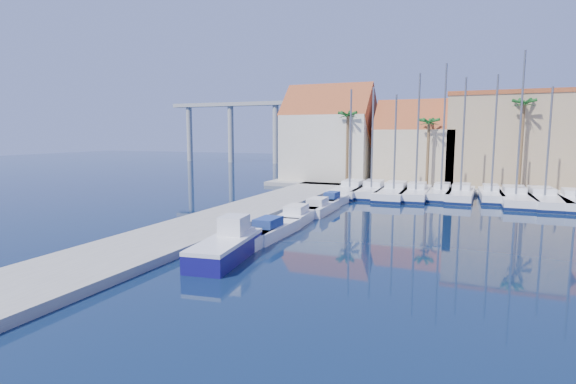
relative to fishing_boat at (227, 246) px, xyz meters
The scene contains 26 objects.
ground 7.71m from the fishing_boat, 63.37° to the right, with size 260.00×260.00×0.00m, color black.
quay_west 8.68m from the fishing_boat, 129.94° to the left, with size 6.00×77.00×0.50m, color gray.
shore_north 43.28m from the fishing_boat, 71.91° to the left, with size 54.00×16.00×0.50m, color gray.
fishing_boat is the anchor object (origin of this frame).
motorboat_west_0 1.97m from the fishing_boat, 91.57° to the left, with size 1.96×5.71×1.40m.
motorboat_west_1 5.94m from the fishing_boat, 89.72° to the left, with size 2.04×6.09×1.40m.
motorboat_west_2 11.72m from the fishing_boat, 91.14° to the left, with size 2.44×6.55×1.40m.
motorboat_west_3 16.12m from the fishing_boat, 89.74° to the left, with size 2.11×6.34×1.40m.
motorboat_west_4 20.42m from the fishing_boat, 89.80° to the left, with size 1.81×5.12×1.40m.
sailboat_0 28.74m from the fishing_boat, 90.65° to the left, with size 3.20×11.18×11.88m.
sailboat_1 29.45m from the fishing_boat, 86.10° to the left, with size 3.15×10.79×12.10m.
sailboat_2 29.15m from the fishing_boat, 80.85° to the left, with size 3.02×11.33×11.16m.
sailboat_3 29.76m from the fishing_boat, 76.49° to the left, with size 2.78×9.98×13.30m.
sailboat_4 31.21m from the fishing_boat, 72.25° to the left, with size 2.42×8.52×14.28m.
sailboat_5 31.93m from the fishing_boat, 68.90° to the left, with size 2.91×9.83×12.79m.
sailboat_6 33.44m from the fishing_boat, 64.40° to the left, with size 2.56×8.41×12.98m.
sailboat_7 33.58m from the fishing_boat, 60.25° to the left, with size 3.33×11.42×15.00m.
sailboat_8 34.93m from the fishing_boat, 56.69° to the left, with size 3.86×11.86×11.48m.
sailboat_9 35.95m from the fishing_boat, 52.63° to the left, with size 3.22×10.70×13.28m.
building_0 41.08m from the fishing_boat, 99.28° to the left, with size 12.30×9.00×13.50m.
building_1 40.76m from the fishing_boat, 82.28° to the left, with size 10.30×8.00×11.00m.
building_2 44.65m from the fishing_boat, 68.22° to the left, with size 14.20×10.20×11.50m.
palm_0 36.21m from the fishing_boat, 94.17° to the left, with size 2.60×2.60×10.15m.
palm_1 36.67m from the fishing_boat, 78.05° to the left, with size 2.60×2.60×9.15m.
palm_2 40.31m from the fishing_boat, 63.61° to the left, with size 2.60×2.60×11.15m.
viaduct 83.70m from the fishing_boat, 115.37° to the left, with size 48.00×2.20×14.45m.
Camera 1 is at (9.19, -14.60, 7.03)m, focal length 28.00 mm.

